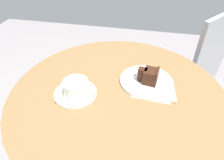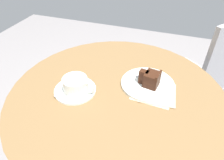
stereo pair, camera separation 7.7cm
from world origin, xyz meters
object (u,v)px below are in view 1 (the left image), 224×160
(coffee_cup, at_px, (76,87))
(cake_slice, at_px, (149,76))
(cake_plate, at_px, (146,81))
(napkin, at_px, (155,89))
(saucer, at_px, (75,93))
(cafe_chair, at_px, (192,68))
(fork, at_px, (151,73))
(teaspoon, at_px, (64,101))

(coffee_cup, xyz_separation_m, cake_slice, (0.26, 0.12, 0.00))
(cake_slice, bearing_deg, cake_plate, 135.73)
(coffee_cup, xyz_separation_m, napkin, (0.29, 0.10, -0.04))
(saucer, xyz_separation_m, cake_plate, (0.26, 0.13, 0.00))
(cake_plate, distance_m, cafe_chair, 0.59)
(coffee_cup, distance_m, napkin, 0.30)
(napkin, bearing_deg, fork, 103.28)
(coffee_cup, height_order, cake_plate, coffee_cup)
(teaspoon, distance_m, cake_plate, 0.33)
(teaspoon, bearing_deg, fork, -142.80)
(cake_plate, relative_size, fork, 1.62)
(teaspoon, distance_m, napkin, 0.35)
(coffee_cup, distance_m, cafe_chair, 0.84)
(saucer, distance_m, napkin, 0.31)
(teaspoon, bearing_deg, coffee_cup, -122.33)
(cake_plate, height_order, fork, fork)
(coffee_cup, relative_size, fork, 0.96)
(fork, bearing_deg, napkin, -97.38)
(saucer, height_order, napkin, saucer)
(cake_slice, relative_size, napkin, 0.50)
(coffee_cup, xyz_separation_m, teaspoon, (-0.03, -0.05, -0.03))
(saucer, relative_size, fork, 1.22)
(teaspoon, height_order, napkin, teaspoon)
(cake_plate, height_order, napkin, cake_plate)
(teaspoon, xyz_separation_m, cake_plate, (0.28, 0.18, -0.01))
(coffee_cup, xyz_separation_m, cake_plate, (0.25, 0.13, -0.03))
(cake_plate, bearing_deg, saucer, -153.95)
(teaspoon, xyz_separation_m, cafe_chair, (0.56, 0.65, -0.22))
(napkin, bearing_deg, cafe_chair, 64.32)
(saucer, distance_m, cafe_chair, 0.83)
(saucer, bearing_deg, coffee_cup, -29.09)
(cafe_chair, bearing_deg, napkin, 12.74)
(coffee_cup, height_order, napkin, coffee_cup)
(teaspoon, relative_size, napkin, 0.60)
(coffee_cup, height_order, cafe_chair, cafe_chair)
(teaspoon, height_order, cafe_chair, cafe_chair)
(cake_plate, distance_m, cake_slice, 0.04)
(napkin, bearing_deg, cake_plate, 135.01)
(saucer, xyz_separation_m, fork, (0.27, 0.18, 0.01))
(cake_plate, bearing_deg, teaspoon, -146.87)
(cake_slice, xyz_separation_m, napkin, (0.03, -0.03, -0.04))
(cake_slice, height_order, fork, cake_slice)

